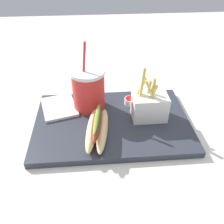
{
  "coord_description": "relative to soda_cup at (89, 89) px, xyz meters",
  "views": [
    {
      "loc": [
        0.05,
        0.56,
        0.48
      ],
      "look_at": [
        0.0,
        0.0,
        0.05
      ],
      "focal_mm": 38.56,
      "sensor_mm": 36.0,
      "label": 1
    }
  ],
  "objects": [
    {
      "name": "ground_plane",
      "position": [
        -0.07,
        0.07,
        -0.1
      ],
      "size": [
        2.4,
        2.4,
        0.02
      ],
      "primitive_type": "cube",
      "color": "silver"
    },
    {
      "name": "food_tray",
      "position": [
        -0.07,
        0.07,
        -0.08
      ],
      "size": [
        0.46,
        0.31,
        0.02
      ],
      "primitive_type": "cube",
      "color": "#2D333D",
      "rests_on": "ground_plane"
    },
    {
      "name": "soda_cup",
      "position": [
        0.0,
        0.0,
        0.0
      ],
      "size": [
        0.1,
        0.1,
        0.22
      ],
      "color": "red",
      "rests_on": "food_tray"
    },
    {
      "name": "fries_basket",
      "position": [
        -0.18,
        0.07,
        -0.03
      ],
      "size": [
        0.1,
        0.07,
        0.15
      ],
      "color": "white",
      "rests_on": "food_tray"
    },
    {
      "name": "hot_dog_1",
      "position": [
        -0.02,
        0.13,
        -0.04
      ],
      "size": [
        0.08,
        0.19,
        0.06
      ],
      "color": "#E5C689",
      "rests_on": "food_tray"
    },
    {
      "name": "ketchup_cup_1",
      "position": [
        -0.2,
        -0.01,
        -0.06
      ],
      "size": [
        0.03,
        0.03,
        0.02
      ],
      "color": "white",
      "rests_on": "food_tray"
    },
    {
      "name": "ketchup_cup_2",
      "position": [
        -0.13,
        -0.01,
        -0.05
      ],
      "size": [
        0.04,
        0.04,
        0.02
      ],
      "color": "white",
      "rests_on": "food_tray"
    },
    {
      "name": "napkin_stack",
      "position": [
        0.1,
        -0.0,
        -0.06
      ],
      "size": [
        0.13,
        0.15,
        0.01
      ],
      "primitive_type": "cube",
      "rotation": [
        0.0,
        0.0,
        0.26
      ],
      "color": "white",
      "rests_on": "food_tray"
    }
  ]
}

